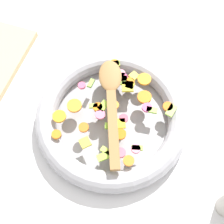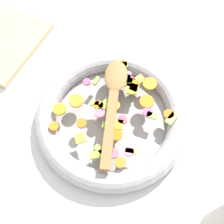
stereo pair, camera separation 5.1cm
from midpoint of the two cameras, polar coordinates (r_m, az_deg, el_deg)
The scene contains 4 objects.
ground_plane at distance 0.77m, azimuth -1.86°, elevation -1.80°, with size 4.00×4.00×0.00m, color silver.
skillet at distance 0.75m, azimuth -1.91°, elevation -1.09°, with size 0.37×0.37×0.05m.
chopped_vegetables at distance 0.73m, azimuth -1.23°, elevation 0.69°, with size 0.27×0.27×0.01m.
wooden_spoon at distance 0.73m, azimuth -2.08°, elevation 2.33°, with size 0.28×0.14×0.01m.
Camera 1 is at (-0.31, -0.11, 0.70)m, focal length 50.00 mm.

